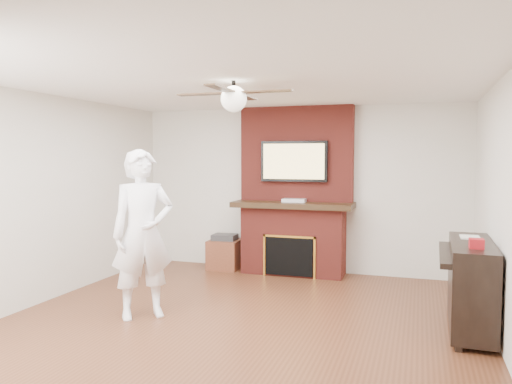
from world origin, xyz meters
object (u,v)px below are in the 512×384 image
(fireplace, at_px, (294,207))
(piano, at_px, (470,283))
(person, at_px, (143,234))
(side_table, at_px, (225,253))

(fireplace, distance_m, piano, 3.00)
(person, xyz_separation_m, side_table, (-0.04, 2.47, -0.66))
(fireplace, relative_size, piano, 1.81)
(side_table, height_order, piano, piano)
(side_table, relative_size, piano, 0.39)
(person, xyz_separation_m, piano, (3.34, 0.66, -0.43))
(side_table, distance_m, piano, 3.84)
(fireplace, xyz_separation_m, piano, (2.28, -1.88, -0.51))
(piano, bearing_deg, fireplace, 142.03)
(fireplace, relative_size, person, 1.37)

